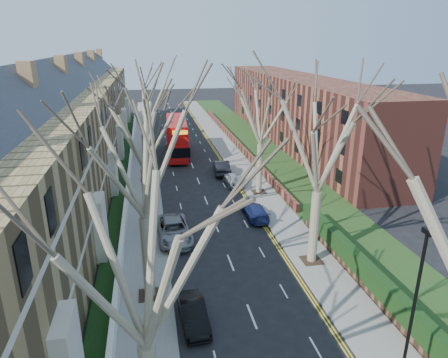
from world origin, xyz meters
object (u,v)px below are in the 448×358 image
double_decker_bus (177,138)px  car_right_near (255,211)px  car_left_mid (193,314)px  lamp_post (413,310)px

double_decker_bus → car_right_near: 22.85m
car_left_mid → car_right_near: bearing=58.0°
lamp_post → double_decker_bus: lamp_post is taller
lamp_post → car_left_mid: size_ratio=2.08×
lamp_post → car_right_near: bearing=93.8°
car_left_mid → car_right_near: car_left_mid is taller
car_left_mid → lamp_post: bearing=-41.7°
car_left_mid → car_right_near: 14.85m
double_decker_bus → lamp_post: bearing=101.7°
double_decker_bus → car_left_mid: (-1.92, -35.26, -1.75)m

